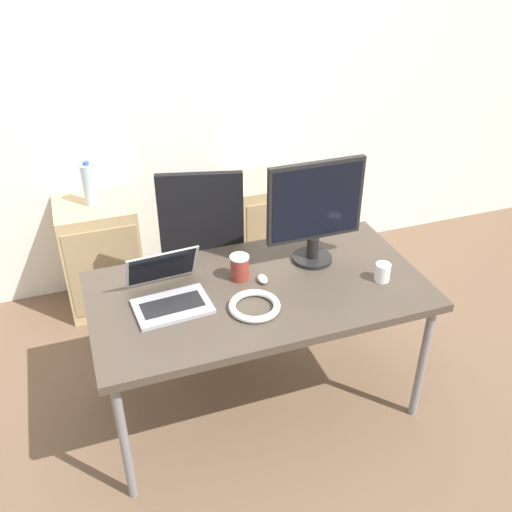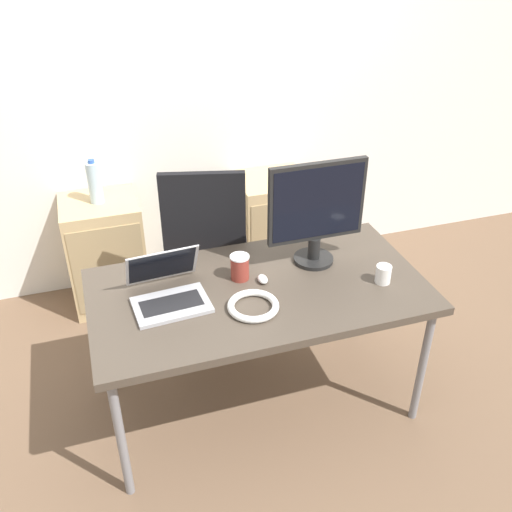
{
  "view_description": "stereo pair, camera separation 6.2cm",
  "coord_description": "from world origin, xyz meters",
  "px_view_note": "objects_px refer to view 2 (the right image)",
  "views": [
    {
      "loc": [
        -0.73,
        -2.04,
        2.26
      ],
      "look_at": [
        0.0,
        0.04,
        0.88
      ],
      "focal_mm": 40.0,
      "sensor_mm": 36.0,
      "label": 1
    },
    {
      "loc": [
        -0.67,
        -2.06,
        2.26
      ],
      "look_at": [
        0.0,
        0.04,
        0.88
      ],
      "focal_mm": 40.0,
      "sensor_mm": 36.0,
      "label": 2
    }
  ],
  "objects_px": {
    "cabinet_left": "(106,253)",
    "coffee_cup_brown": "(240,267)",
    "cable_coil": "(253,306)",
    "monitor": "(316,211)",
    "water_bottle": "(95,183)",
    "office_chair": "(207,267)",
    "cabinet_right": "(272,227)",
    "mouse": "(263,279)",
    "coffee_cup_white": "(383,274)",
    "laptop_center": "(168,291)"
  },
  "relations": [
    {
      "from": "cabinet_right",
      "to": "cable_coil",
      "type": "distance_m",
      "value": 1.46
    },
    {
      "from": "water_bottle",
      "to": "coffee_cup_brown",
      "type": "relative_size",
      "value": 2.18
    },
    {
      "from": "office_chair",
      "to": "cabinet_right",
      "type": "height_order",
      "value": "office_chair"
    },
    {
      "from": "office_chair",
      "to": "coffee_cup_brown",
      "type": "distance_m",
      "value": 0.7
    },
    {
      "from": "monitor",
      "to": "water_bottle",
      "type": "bearing_deg",
      "value": 133.7
    },
    {
      "from": "laptop_center",
      "to": "mouse",
      "type": "distance_m",
      "value": 0.45
    },
    {
      "from": "cabinet_left",
      "to": "coffee_cup_white",
      "type": "height_order",
      "value": "coffee_cup_white"
    },
    {
      "from": "laptop_center",
      "to": "coffee_cup_white",
      "type": "relative_size",
      "value": 3.94
    },
    {
      "from": "monitor",
      "to": "cable_coil",
      "type": "xyz_separation_m",
      "value": [
        -0.41,
        -0.28,
        -0.26
      ]
    },
    {
      "from": "cabinet_left",
      "to": "cabinet_right",
      "type": "bearing_deg",
      "value": 0.0
    },
    {
      "from": "monitor",
      "to": "mouse",
      "type": "distance_m",
      "value": 0.41
    },
    {
      "from": "monitor",
      "to": "coffee_cup_white",
      "type": "bearing_deg",
      "value": -48.95
    },
    {
      "from": "cabinet_left",
      "to": "cable_coil",
      "type": "xyz_separation_m",
      "value": [
        0.57,
        -1.3,
        0.39
      ]
    },
    {
      "from": "cabinet_right",
      "to": "coffee_cup_white",
      "type": "distance_m",
      "value": 1.36
    },
    {
      "from": "mouse",
      "to": "water_bottle",
      "type": "bearing_deg",
      "value": 121.06
    },
    {
      "from": "office_chair",
      "to": "mouse",
      "type": "height_order",
      "value": "office_chair"
    },
    {
      "from": "cabinet_right",
      "to": "coffee_cup_white",
      "type": "relative_size",
      "value": 8.08
    },
    {
      "from": "cabinet_right",
      "to": "mouse",
      "type": "height_order",
      "value": "mouse"
    },
    {
      "from": "mouse",
      "to": "cable_coil",
      "type": "xyz_separation_m",
      "value": [
        -0.11,
        -0.18,
        0.0
      ]
    },
    {
      "from": "monitor",
      "to": "coffee_cup_brown",
      "type": "height_order",
      "value": "monitor"
    },
    {
      "from": "cabinet_left",
      "to": "coffee_cup_brown",
      "type": "height_order",
      "value": "coffee_cup_brown"
    },
    {
      "from": "laptop_center",
      "to": "mouse",
      "type": "height_order",
      "value": "laptop_center"
    },
    {
      "from": "office_chair",
      "to": "cabinet_right",
      "type": "bearing_deg",
      "value": 38.82
    },
    {
      "from": "office_chair",
      "to": "cable_coil",
      "type": "relative_size",
      "value": 4.81
    },
    {
      "from": "coffee_cup_white",
      "to": "cable_coil",
      "type": "distance_m",
      "value": 0.64
    },
    {
      "from": "monitor",
      "to": "coffee_cup_white",
      "type": "height_order",
      "value": "monitor"
    },
    {
      "from": "office_chair",
      "to": "monitor",
      "type": "relative_size",
      "value": 2.1
    },
    {
      "from": "coffee_cup_white",
      "to": "coffee_cup_brown",
      "type": "xyz_separation_m",
      "value": [
        -0.63,
        0.24,
        0.02
      ]
    },
    {
      "from": "office_chair",
      "to": "laptop_center",
      "type": "xyz_separation_m",
      "value": [
        -0.33,
        -0.67,
        0.35
      ]
    },
    {
      "from": "cabinet_right",
      "to": "monitor",
      "type": "relative_size",
      "value": 1.37
    },
    {
      "from": "water_bottle",
      "to": "monitor",
      "type": "height_order",
      "value": "monitor"
    },
    {
      "from": "water_bottle",
      "to": "coffee_cup_white",
      "type": "height_order",
      "value": "water_bottle"
    },
    {
      "from": "mouse",
      "to": "cable_coil",
      "type": "height_order",
      "value": "same"
    },
    {
      "from": "office_chair",
      "to": "monitor",
      "type": "distance_m",
      "value": 0.91
    },
    {
      "from": "coffee_cup_brown",
      "to": "cabinet_left",
      "type": "bearing_deg",
      "value": 118.87
    },
    {
      "from": "coffee_cup_brown",
      "to": "cable_coil",
      "type": "height_order",
      "value": "coffee_cup_brown"
    },
    {
      "from": "cabinet_right",
      "to": "water_bottle",
      "type": "xyz_separation_m",
      "value": [
        -1.11,
        0.0,
        0.49
      ]
    },
    {
      "from": "laptop_center",
      "to": "coffee_cup_brown",
      "type": "xyz_separation_m",
      "value": [
        0.35,
        0.07,
        0.02
      ]
    },
    {
      "from": "cabinet_left",
      "to": "monitor",
      "type": "relative_size",
      "value": 1.37
    },
    {
      "from": "coffee_cup_white",
      "to": "coffee_cup_brown",
      "type": "distance_m",
      "value": 0.67
    },
    {
      "from": "office_chair",
      "to": "coffee_cup_white",
      "type": "xyz_separation_m",
      "value": [
        0.66,
        -0.84,
        0.35
      ]
    },
    {
      "from": "monitor",
      "to": "cable_coil",
      "type": "relative_size",
      "value": 2.28
    },
    {
      "from": "cabinet_left",
      "to": "monitor",
      "type": "bearing_deg",
      "value": -46.24
    },
    {
      "from": "cabinet_right",
      "to": "monitor",
      "type": "xyz_separation_m",
      "value": [
        -0.14,
        -1.02,
        0.65
      ]
    },
    {
      "from": "water_bottle",
      "to": "cable_coil",
      "type": "distance_m",
      "value": 1.43
    },
    {
      "from": "cabinet_right",
      "to": "office_chair",
      "type": "bearing_deg",
      "value": -141.18
    },
    {
      "from": "cabinet_left",
      "to": "cable_coil",
      "type": "height_order",
      "value": "cable_coil"
    },
    {
      "from": "office_chair",
      "to": "water_bottle",
      "type": "distance_m",
      "value": 0.83
    },
    {
      "from": "coffee_cup_brown",
      "to": "cabinet_right",
      "type": "bearing_deg",
      "value": 63.14
    },
    {
      "from": "cabinet_left",
      "to": "cable_coil",
      "type": "relative_size",
      "value": 3.12
    }
  ]
}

